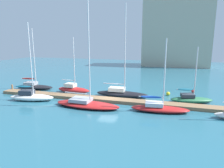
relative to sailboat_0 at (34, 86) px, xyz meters
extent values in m
plane|color=#286075|center=(14.15, -3.13, -0.56)|extent=(120.00, 120.00, 0.00)
cube|color=#846647|center=(14.15, -3.13, -0.34)|extent=(33.61, 1.69, 0.43)
cylinder|color=#846647|center=(-2.26, -2.44, 0.02)|extent=(0.28, 0.28, 1.16)
ellipsoid|color=black|center=(0.09, 0.01, -0.18)|extent=(6.61, 2.74, 0.75)
cube|color=#9EA3AD|center=(-0.54, -0.06, 0.43)|extent=(2.08, 1.62, 0.49)
cylinder|color=silver|center=(0.41, 0.05, 4.82)|extent=(0.14, 0.14, 9.27)
cylinder|color=silver|center=(-0.93, -0.11, 1.24)|extent=(2.69, 0.43, 0.11)
ellipsoid|color=#B72D28|center=(-0.93, -0.11, 1.24)|extent=(2.45, 0.64, 0.28)
ellipsoid|color=white|center=(3.99, -5.80, -0.11)|extent=(6.37, 3.01, 0.89)
cube|color=#333842|center=(3.39, -5.93, 0.62)|extent=(2.06, 1.59, 0.58)
cylinder|color=silver|center=(4.30, -5.74, 5.08)|extent=(0.14, 0.14, 9.50)
cylinder|color=silver|center=(3.03, -6.00, 1.41)|extent=(2.54, 0.64, 0.11)
ellipsoid|color=teal|center=(3.03, -6.00, 1.41)|extent=(2.34, 0.84, 0.28)
ellipsoid|color=#B21E1E|center=(7.52, -0.22, -0.11)|extent=(5.59, 2.19, 0.90)
cube|color=silver|center=(6.97, -0.18, 0.63)|extent=(1.73, 1.38, 0.58)
cylinder|color=silver|center=(7.79, -0.24, 4.21)|extent=(0.13, 0.13, 7.74)
cylinder|color=silver|center=(6.65, -0.16, 1.42)|extent=(2.30, 0.26, 0.11)
ellipsoid|color=#B21E1E|center=(12.43, -6.18, -0.24)|extent=(8.39, 2.99, 0.65)
cube|color=#9EA3AD|center=(11.60, -6.16, 0.30)|extent=(2.55, 2.00, 0.42)
cylinder|color=silver|center=(12.84, -6.20, 6.44)|extent=(0.15, 0.15, 12.70)
cylinder|color=silver|center=(11.10, -6.15, 1.12)|extent=(3.50, 0.22, 0.12)
ellipsoid|color=black|center=(15.45, -0.40, -0.14)|extent=(7.74, 2.25, 0.84)
cube|color=silver|center=(14.68, -0.42, 0.55)|extent=(2.35, 1.49, 0.55)
cylinder|color=silver|center=(15.83, -0.39, 6.37)|extent=(0.15, 0.15, 12.18)
cylinder|color=silver|center=(14.22, -0.44, 1.35)|extent=(3.23, 0.21, 0.12)
ellipsoid|color=#B21E1E|center=(21.20, -5.39, -0.22)|extent=(6.79, 2.52, 0.69)
cube|color=silver|center=(20.54, -5.45, 0.35)|extent=(2.11, 1.51, 0.45)
cylinder|color=silver|center=(21.53, -5.36, 3.96)|extent=(0.14, 0.14, 7.67)
cylinder|color=silver|center=(20.14, -5.49, 1.16)|extent=(2.79, 0.38, 0.11)
ellipsoid|color=blue|center=(20.14, -5.49, 1.16)|extent=(2.53, 0.60, 0.28)
ellipsoid|color=#2D7047|center=(25.00, -0.32, -0.21)|extent=(5.74, 2.98, 0.70)
cube|color=#333842|center=(24.47, -0.44, 0.37)|extent=(1.88, 1.60, 0.45)
cylinder|color=silver|center=(25.27, -0.26, 3.46)|extent=(0.13, 0.13, 6.65)
cylinder|color=silver|center=(24.15, -0.52, 1.18)|extent=(2.27, 0.61, 0.11)
ellipsoid|color=teal|center=(24.15, -0.52, 1.18)|extent=(2.10, 0.81, 0.28)
sphere|color=yellow|center=(21.92, 2.36, -0.28)|extent=(0.57, 0.57, 0.57)
sphere|color=red|center=(25.66, 5.16, -0.30)|extent=(0.51, 0.51, 0.51)
cube|color=#BCB299|center=(22.75, 40.92, 9.65)|extent=(20.31, 9.48, 20.42)
camera|label=1|loc=(22.35, -28.53, 7.56)|focal=32.76mm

